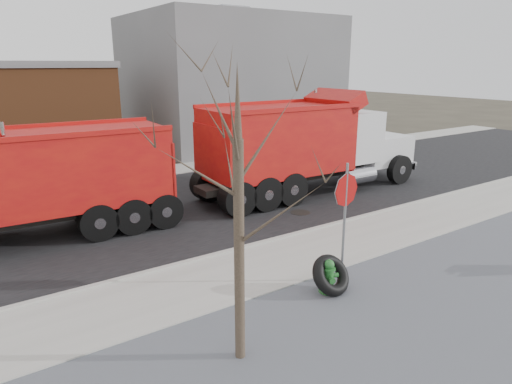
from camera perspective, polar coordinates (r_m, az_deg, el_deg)
ground at (r=12.27m, az=4.26°, el=-9.05°), size 120.00×120.00×0.00m
gravel_verge at (r=10.10m, az=17.14°, el=-15.55°), size 60.00×5.00×0.03m
sidewalk at (r=12.44m, az=3.54°, el=-8.53°), size 60.00×2.50×0.06m
curb at (r=13.39m, az=0.13°, el=-6.55°), size 60.00×0.15×0.11m
road at (r=17.31m, az=-8.77°, el=-1.65°), size 60.00×9.40×0.02m
far_sidewalk at (r=22.42m, az=-15.11°, el=2.06°), size 60.00×2.00×0.06m
building_grey at (r=31.12m, az=-3.35°, el=13.68°), size 12.00×10.00×8.00m
bare_tree at (r=7.39m, az=-2.21°, el=1.26°), size 3.20×3.20×5.20m
fire_hydrant at (r=10.83m, az=9.08°, el=-10.53°), size 0.47×0.46×0.83m
truck_tire at (r=10.82m, az=9.33°, el=-10.23°), size 1.06×0.89×0.96m
stop_sign at (r=10.80m, az=11.10°, el=-1.42°), size 0.80×0.14×2.97m
dump_truck_red_a at (r=18.54m, az=6.22°, el=6.13°), size 10.21×2.91×4.06m
dump_truck_red_b at (r=14.90m, az=-25.44°, el=1.54°), size 8.78×2.93×3.67m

